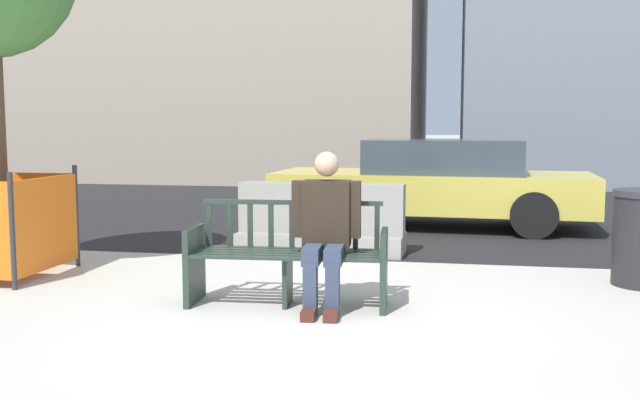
# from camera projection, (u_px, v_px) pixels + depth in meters

# --- Properties ---
(ground_plane) EXTENTS (200.00, 200.00, 0.00)m
(ground_plane) POSITION_uv_depth(u_px,v_px,m) (299.00, 325.00, 5.50)
(ground_plane) COLOR #B7B2A8
(street_asphalt) EXTENTS (120.00, 12.00, 0.01)m
(street_asphalt) POSITION_uv_depth(u_px,v_px,m) (394.00, 203.00, 14.00)
(street_asphalt) COLOR black
(street_asphalt) RESTS_ON ground
(street_bench) EXTENTS (1.72, 0.63, 0.88)m
(street_bench) POSITION_uv_depth(u_px,v_px,m) (288.00, 259.00, 6.09)
(street_bench) COLOR #28382D
(street_bench) RESTS_ON ground
(seated_person) EXTENTS (0.59, 0.74, 1.31)m
(seated_person) POSITION_uv_depth(u_px,v_px,m) (326.00, 227.00, 5.97)
(seated_person) COLOR #2D2319
(seated_person) RESTS_ON ground
(jersey_barrier_centre) EXTENTS (2.02, 0.74, 0.84)m
(jersey_barrier_centre) POSITION_uv_depth(u_px,v_px,m) (321.00, 224.00, 8.59)
(jersey_barrier_centre) COLOR gray
(jersey_barrier_centre) RESTS_ON ground
(car_taxi_near) EXTENTS (4.76, 2.03, 1.32)m
(car_taxi_near) POSITION_uv_depth(u_px,v_px,m) (435.00, 183.00, 10.71)
(car_taxi_near) COLOR #DBC64C
(car_taxi_near) RESTS_ON ground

